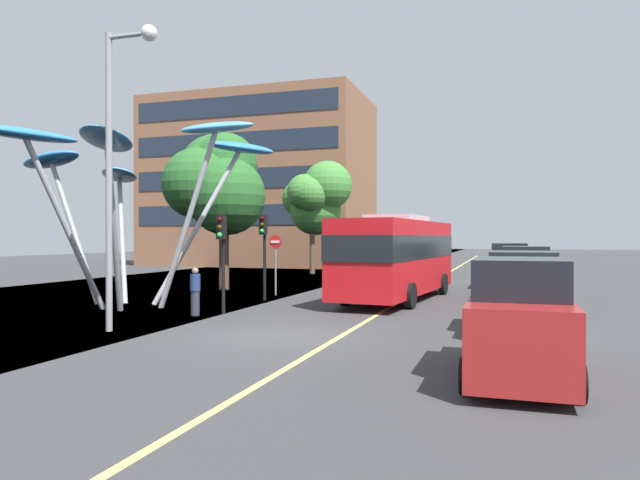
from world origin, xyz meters
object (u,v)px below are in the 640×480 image
(car_side_street, at_px, (509,268))
(pedestrian, at_px, (195,292))
(red_bus, at_px, (397,254))
(street_lamp, at_px, (119,141))
(leaf_sculpture, at_px, (129,161))
(traffic_light_kerb_near, at_px, (222,242))
(car_parked_mid, at_px, (522,294))
(car_parked_far, at_px, (525,278))
(traffic_light_kerb_far, at_px, (264,239))
(no_entry_sign, at_px, (275,255))
(car_parked_near, at_px, (519,322))

(car_side_street, xyz_separation_m, pedestrian, (-9.96, -13.45, -0.28))
(red_bus, relative_size, street_lamp, 1.22)
(street_lamp, relative_size, pedestrian, 5.20)
(leaf_sculpture, distance_m, traffic_light_kerb_near, 5.64)
(red_bus, bearing_deg, pedestrian, -128.75)
(traffic_light_kerb_near, height_order, car_parked_mid, traffic_light_kerb_near)
(car_parked_far, relative_size, street_lamp, 0.50)
(traffic_light_kerb_far, xyz_separation_m, no_entry_sign, (-0.39, 2.23, -0.76))
(traffic_light_kerb_near, xyz_separation_m, car_side_street, (9.28, 12.86, -1.35))
(car_side_street, distance_m, no_entry_sign, 11.88)
(car_parked_near, bearing_deg, car_side_street, 90.41)
(car_parked_far, relative_size, car_side_street, 0.94)
(traffic_light_kerb_near, relative_size, street_lamp, 0.40)
(traffic_light_kerb_far, height_order, no_entry_sign, traffic_light_kerb_far)
(traffic_light_kerb_far, bearing_deg, car_side_street, 41.72)
(traffic_light_kerb_near, xyz_separation_m, car_parked_near, (9.42, -6.38, -1.39))
(traffic_light_kerb_far, distance_m, car_parked_far, 10.46)
(traffic_light_kerb_far, relative_size, car_side_street, 0.79)
(car_parked_near, distance_m, no_entry_sign, 16.42)
(car_parked_mid, distance_m, no_entry_sign, 12.70)
(car_parked_near, bearing_deg, car_parked_mid, 88.27)
(red_bus, distance_m, leaf_sculpture, 11.29)
(car_parked_near, relative_size, car_parked_far, 1.01)
(red_bus, relative_size, traffic_light_kerb_far, 2.90)
(traffic_light_kerb_far, bearing_deg, no_entry_sign, 100.03)
(no_entry_sign, bearing_deg, car_parked_mid, -35.53)
(traffic_light_kerb_far, relative_size, car_parked_far, 0.84)
(pedestrian, bearing_deg, car_parked_mid, -1.50)
(red_bus, height_order, no_entry_sign, red_bus)
(traffic_light_kerb_far, bearing_deg, car_parked_near, -47.51)
(car_side_street, xyz_separation_m, street_lamp, (-10.26, -17.02, 4.17))
(street_lamp, xyz_separation_m, no_entry_sign, (0.24, 10.66, -3.46))
(traffic_light_kerb_far, distance_m, car_side_street, 12.97)
(car_parked_mid, height_order, pedestrian, car_parked_mid)
(red_bus, bearing_deg, car_side_street, 55.94)
(leaf_sculpture, xyz_separation_m, traffic_light_kerb_far, (4.23, 3.10, -2.96))
(pedestrian, bearing_deg, traffic_light_kerb_near, 41.08)
(red_bus, xyz_separation_m, pedestrian, (-5.52, -6.88, -1.12))
(street_lamp, height_order, pedestrian, street_lamp)
(red_bus, xyz_separation_m, traffic_light_kerb_near, (-4.84, -6.28, 0.51))
(street_lamp, xyz_separation_m, pedestrian, (0.29, 3.56, -4.45))
(leaf_sculpture, relative_size, street_lamp, 1.32)
(traffic_light_kerb_far, height_order, car_parked_near, traffic_light_kerb_far)
(red_bus, height_order, traffic_light_kerb_near, red_bus)
(traffic_light_kerb_near, distance_m, street_lamp, 5.12)
(leaf_sculpture, height_order, car_parked_near, leaf_sculpture)
(traffic_light_kerb_far, distance_m, pedestrian, 5.19)
(car_parked_far, bearing_deg, pedestrian, -147.32)
(car_parked_mid, bearing_deg, no_entry_sign, 144.47)
(leaf_sculpture, height_order, traffic_light_kerb_near, leaf_sculpture)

